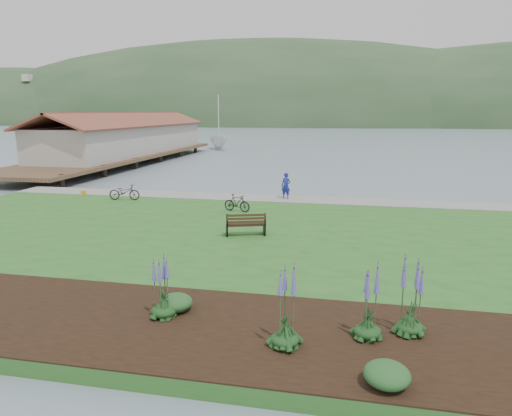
{
  "coord_description": "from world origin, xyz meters",
  "views": [
    {
      "loc": [
        4.0,
        -19.5,
        5.5
      ],
      "look_at": [
        0.06,
        -0.09,
        1.3
      ],
      "focal_mm": 32.0,
      "sensor_mm": 36.0,
      "label": 1
    }
  ],
  "objects_px": {
    "person": "(286,184)",
    "bicycle_a": "(124,192)",
    "park_bench": "(246,224)",
    "sailboat": "(219,149)"
  },
  "relations": [
    {
      "from": "person",
      "to": "bicycle_a",
      "type": "bearing_deg",
      "value": -149.55
    },
    {
      "from": "bicycle_a",
      "to": "park_bench",
      "type": "bearing_deg",
      "value": -133.4
    },
    {
      "from": "park_bench",
      "to": "person",
      "type": "height_order",
      "value": "person"
    },
    {
      "from": "bicycle_a",
      "to": "person",
      "type": "bearing_deg",
      "value": -84.47
    },
    {
      "from": "person",
      "to": "park_bench",
      "type": "bearing_deg",
      "value": -76.3
    },
    {
      "from": "park_bench",
      "to": "sailboat",
      "type": "height_order",
      "value": "sailboat"
    },
    {
      "from": "park_bench",
      "to": "sailboat",
      "type": "distance_m",
      "value": 49.79
    },
    {
      "from": "park_bench",
      "to": "sailboat",
      "type": "xyz_separation_m",
      "value": [
        -14.81,
        47.53,
        -0.9
      ]
    },
    {
      "from": "sailboat",
      "to": "bicycle_a",
      "type": "bearing_deg",
      "value": -110.81
    },
    {
      "from": "bicycle_a",
      "to": "sailboat",
      "type": "height_order",
      "value": "sailboat"
    }
  ]
}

